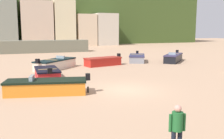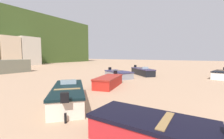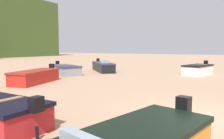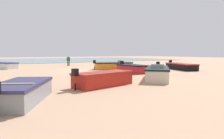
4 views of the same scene
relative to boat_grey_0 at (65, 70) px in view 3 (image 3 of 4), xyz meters
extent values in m
plane|color=tan|center=(-7.23, -12.96, -0.43)|extent=(160.00, 160.00, 0.00)
cube|color=gray|center=(-0.01, -0.02, -0.07)|extent=(3.21, 4.12, 0.72)
cube|color=#2E2D51|center=(-0.01, -0.02, 0.35)|extent=(3.33, 4.25, 0.12)
cube|color=black|center=(0.93, 1.82, 0.53)|extent=(0.41, 0.39, 0.40)
cylinder|color=black|center=(0.93, 1.82, -0.25)|extent=(0.13, 0.13, 0.36)
cube|color=olive|center=(0.21, 0.40, 0.40)|extent=(1.38, 0.86, 0.08)
cube|color=black|center=(-9.62, -12.85, 0.56)|extent=(0.34, 0.37, 0.40)
cylinder|color=black|center=(-9.62, -12.85, -0.24)|extent=(0.12, 0.12, 0.37)
cube|color=black|center=(-11.48, -9.53, 0.54)|extent=(0.32, 0.28, 0.40)
cylinder|color=black|center=(-11.48, -9.53, -0.25)|extent=(0.10, 0.10, 0.36)
cube|color=olive|center=(-11.46, -8.00, 0.41)|extent=(1.37, 0.26, 0.08)
cube|color=black|center=(4.10, -1.54, -0.03)|extent=(4.32, 4.39, 0.80)
cube|color=#322C4B|center=(4.10, -1.54, 0.43)|extent=(4.45, 4.52, 0.12)
cube|color=black|center=(5.89, 0.30, 0.61)|extent=(0.42, 0.42, 0.40)
cylinder|color=black|center=(5.89, 0.30, -0.23)|extent=(0.14, 0.14, 0.40)
cube|color=#8C9EA8|center=(3.52, -2.14, 0.63)|extent=(0.73, 0.72, 0.28)
cube|color=#90774D|center=(4.52, -1.11, 0.48)|extent=(1.01, 0.99, 0.08)
cube|color=white|center=(5.74, -10.66, -0.03)|extent=(3.56, 2.27, 0.80)
cube|color=black|center=(5.74, -10.66, 0.44)|extent=(3.68, 2.37, 0.12)
cube|color=black|center=(7.52, -11.08, 0.62)|extent=(0.35, 0.38, 0.40)
cylinder|color=black|center=(7.52, -11.08, -0.23)|extent=(0.12, 0.12, 0.40)
cube|color=#9A6D48|center=(6.14, -10.75, 0.49)|extent=(0.54, 1.34, 0.08)
cube|color=red|center=(-4.93, -1.78, -0.04)|extent=(4.09, 2.33, 0.77)
cube|color=maroon|center=(-4.93, -1.78, 0.40)|extent=(4.21, 2.44, 0.12)
cube|color=black|center=(-2.88, -1.28, 0.58)|extent=(0.35, 0.38, 0.40)
cylinder|color=black|center=(-2.88, -1.28, -0.24)|extent=(0.12, 0.12, 0.38)
camera|label=1|loc=(-13.69, -27.84, 3.40)|focal=41.42mm
camera|label=2|loc=(-15.83, -8.87, 2.31)|focal=24.08mm
camera|label=3|loc=(-15.34, -14.10, 1.99)|focal=35.62mm
camera|label=4|loc=(0.86, 8.95, 1.63)|focal=31.52mm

